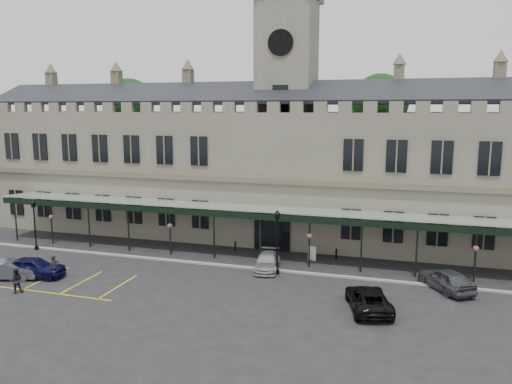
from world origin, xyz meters
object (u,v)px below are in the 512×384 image
(car_left_a, at_px, (33,267))
(person_a, at_px, (54,268))
(lamp_post_left, at_px, (34,220))
(lamp_post_mid, at_px, (277,236))
(sign_board, at_px, (312,253))
(car_right_a, at_px, (446,279))
(station_building, at_px, (286,171))
(car_van, at_px, (368,299))
(clock_tower, at_px, (287,100))
(car_taxi, at_px, (267,262))
(car_left_b, at_px, (10,270))
(person_b, at_px, (16,281))

(car_left_a, xyz_separation_m, person_a, (1.80, 0.07, 0.13))
(lamp_post_left, distance_m, lamp_post_mid, 22.05)
(sign_board, bearing_deg, car_right_a, -10.69)
(station_building, height_order, car_van, station_building)
(clock_tower, relative_size, car_left_a, 5.41)
(clock_tower, xyz_separation_m, sign_board, (3.90, -6.97, -12.53))
(person_a, bearing_deg, car_van, -57.86)
(lamp_post_left, bearing_deg, clock_tower, 28.43)
(car_taxi, height_order, car_van, car_van)
(lamp_post_left, bearing_deg, car_van, -10.17)
(car_left_b, bearing_deg, station_building, -60.68)
(clock_tower, bearing_deg, car_left_a, -131.21)
(car_left_b, height_order, car_right_a, car_right_a)
(station_building, xyz_separation_m, car_van, (9.11, -16.01, -5.77))
(person_b, bearing_deg, car_van, 154.20)
(car_left_b, height_order, person_b, person_b)
(lamp_post_left, height_order, car_taxi, lamp_post_left)
(sign_board, relative_size, car_taxi, 0.27)
(car_left_a, bearing_deg, lamp_post_left, 25.48)
(lamp_post_mid, height_order, person_a, lamp_post_mid)
(lamp_post_mid, height_order, car_taxi, lamp_post_mid)
(sign_board, relative_size, car_left_b, 0.29)
(clock_tower, relative_size, lamp_post_mid, 5.00)
(car_left_a, xyz_separation_m, person_b, (1.07, -2.87, 0.08))
(station_building, distance_m, car_right_a, 18.66)
(car_left_b, relative_size, person_a, 2.27)
(car_taxi, relative_size, car_right_a, 0.95)
(car_left_a, relative_size, person_b, 2.66)
(sign_board, relative_size, car_right_a, 0.26)
(person_b, bearing_deg, clock_tower, -160.28)
(car_taxi, bearing_deg, clock_tower, 86.45)
(clock_tower, distance_m, car_taxi, 16.22)
(station_building, distance_m, clock_tower, 6.64)
(car_left_a, bearing_deg, car_right_a, -91.64)
(car_van, bearing_deg, lamp_post_mid, -50.48)
(lamp_post_mid, xyz_separation_m, person_a, (-15.19, -5.92, -2.03))
(lamp_post_mid, relative_size, car_van, 0.99)
(car_left_a, relative_size, car_left_b, 1.10)
(station_building, distance_m, lamp_post_left, 23.09)
(car_taxi, height_order, person_b, person_b)
(lamp_post_mid, distance_m, sign_board, 5.15)
(lamp_post_left, distance_m, person_a, 9.41)
(person_b, bearing_deg, lamp_post_mid, 173.68)
(clock_tower, relative_size, car_van, 4.95)
(station_building, distance_m, person_a, 22.20)
(person_a, bearing_deg, sign_board, -29.80)
(car_taxi, distance_m, car_right_a, 12.98)
(station_building, relative_size, clock_tower, 2.42)
(clock_tower, xyz_separation_m, car_right_a, (13.96, -11.08, -12.33))
(sign_board, bearing_deg, lamp_post_left, -159.26)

